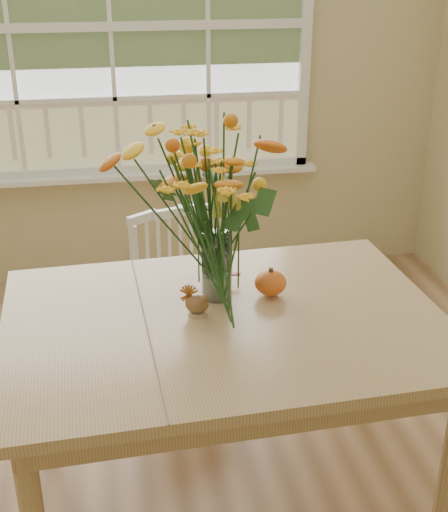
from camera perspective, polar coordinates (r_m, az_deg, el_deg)
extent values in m
cube|color=#C8B680|center=(4.12, -9.29, 15.64)|extent=(4.00, 0.02, 2.70)
cube|color=silver|center=(4.08, -9.48, 18.38)|extent=(2.20, 0.00, 1.60)
cube|color=white|center=(4.20, -8.66, 6.57)|extent=(2.42, 0.12, 0.03)
cube|color=tan|center=(2.35, 0.08, -5.53)|extent=(1.54, 1.13, 0.04)
cube|color=tan|center=(2.39, 0.08, -6.99)|extent=(1.41, 1.01, 0.10)
cylinder|color=tan|center=(2.91, -14.81, -9.31)|extent=(0.07, 0.07, 0.76)
cylinder|color=tan|center=(3.10, 10.32, -6.57)|extent=(0.07, 0.07, 0.76)
cube|color=white|center=(3.16, -3.30, -5.01)|extent=(0.49, 0.48, 0.05)
cube|color=white|center=(3.18, -4.49, -0.23)|extent=(0.39, 0.15, 0.45)
cylinder|color=white|center=(3.11, -4.78, -10.22)|extent=(0.03, 0.03, 0.39)
cylinder|color=white|center=(3.34, -6.65, -7.66)|extent=(0.03, 0.03, 0.39)
cylinder|color=white|center=(3.21, 0.38, -8.87)|extent=(0.03, 0.03, 0.39)
cylinder|color=white|center=(3.43, -1.81, -6.50)|extent=(0.03, 0.03, 0.39)
cylinder|color=white|center=(2.42, -0.61, -0.83)|extent=(0.11, 0.11, 0.25)
ellipsoid|color=#DD521A|center=(2.47, 3.90, -2.34)|extent=(0.11, 0.11, 0.09)
cylinder|color=#CCB78C|center=(2.36, -2.25, -4.80)|extent=(0.06, 0.06, 0.01)
ellipsoid|color=brown|center=(2.34, -2.27, -4.03)|extent=(0.09, 0.08, 0.07)
ellipsoid|color=#38160F|center=(2.54, -0.77, -1.60)|extent=(0.09, 0.09, 0.08)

